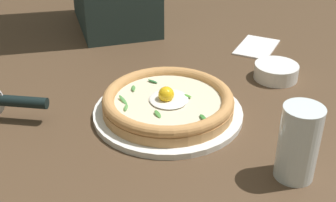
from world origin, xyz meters
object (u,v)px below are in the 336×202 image
Objects in this scene: side_bowl at (276,72)px; drinking_glass at (298,148)px; pizza_cutter at (9,101)px; pizza at (168,102)px; folded_napkin at (257,46)px.

drinking_glass is (0.34, -0.07, 0.04)m from side_bowl.
pizza_cutter is 0.53m from drinking_glass.
side_bowl is at bearing 118.56° from pizza.
side_bowl is at bearing -0.42° from folded_napkin.
drinking_glass reaches higher than side_bowl.
side_bowl is 0.58m from pizza_cutter.
folded_napkin is (-0.18, 0.00, -0.01)m from side_bowl.
side_bowl is at bearing 168.55° from drinking_glass.
pizza is 2.01× the size of drinking_glass.
side_bowl is (-0.14, 0.26, -0.01)m from pizza.
folded_napkin is (-0.31, 0.56, -0.04)m from pizza_cutter.
pizza_cutter reaches higher than folded_napkin.
pizza_cutter is 0.64m from folded_napkin.
side_bowl is 0.18m from folded_napkin.
pizza_cutter is 1.19× the size of folded_napkin.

